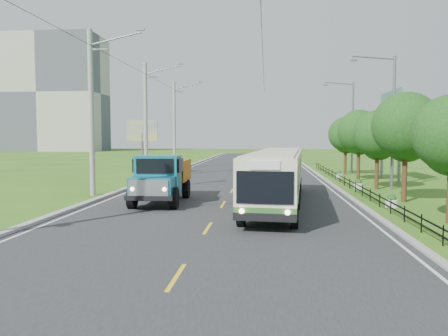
# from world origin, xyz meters

# --- Properties ---
(ground) EXTENTS (240.00, 240.00, 0.00)m
(ground) POSITION_xyz_m (0.00, 0.00, 0.00)
(ground) COLOR #2E5E16
(ground) RESTS_ON ground
(road) EXTENTS (14.00, 120.00, 0.02)m
(road) POSITION_xyz_m (0.00, 20.00, 0.01)
(road) COLOR #28282B
(road) RESTS_ON ground
(curb_left) EXTENTS (0.40, 120.00, 0.15)m
(curb_left) POSITION_xyz_m (-7.20, 20.00, 0.07)
(curb_left) COLOR #9E9E99
(curb_left) RESTS_ON ground
(curb_right) EXTENTS (0.30, 120.00, 0.10)m
(curb_right) POSITION_xyz_m (7.15, 20.00, 0.05)
(curb_right) COLOR #9E9E99
(curb_right) RESTS_ON ground
(edge_line_left) EXTENTS (0.12, 120.00, 0.00)m
(edge_line_left) POSITION_xyz_m (-6.65, 20.00, 0.02)
(edge_line_left) COLOR silver
(edge_line_left) RESTS_ON road
(edge_line_right) EXTENTS (0.12, 120.00, 0.00)m
(edge_line_right) POSITION_xyz_m (6.65, 20.00, 0.02)
(edge_line_right) COLOR silver
(edge_line_right) RESTS_ON road
(centre_dash) EXTENTS (0.12, 2.20, 0.00)m
(centre_dash) POSITION_xyz_m (0.00, 0.00, 0.02)
(centre_dash) COLOR yellow
(centre_dash) RESTS_ON road
(railing_right) EXTENTS (0.04, 40.00, 0.60)m
(railing_right) POSITION_xyz_m (8.00, 14.00, 0.30)
(railing_right) COLOR black
(railing_right) RESTS_ON ground
(pole_near) EXTENTS (3.51, 0.32, 10.00)m
(pole_near) POSITION_xyz_m (-8.26, 9.00, 5.09)
(pole_near) COLOR gray
(pole_near) RESTS_ON ground
(pole_mid) EXTENTS (3.51, 0.32, 10.00)m
(pole_mid) POSITION_xyz_m (-8.26, 21.00, 5.09)
(pole_mid) COLOR gray
(pole_mid) RESTS_ON ground
(pole_far) EXTENTS (3.51, 0.32, 10.00)m
(pole_far) POSITION_xyz_m (-8.26, 33.00, 5.09)
(pole_far) COLOR gray
(pole_far) RESTS_ON ground
(tree_third) EXTENTS (3.60, 3.62, 6.00)m
(tree_third) POSITION_xyz_m (9.86, 8.14, 3.99)
(tree_third) COLOR #382314
(tree_third) RESTS_ON ground
(tree_fourth) EXTENTS (3.24, 3.31, 5.40)m
(tree_fourth) POSITION_xyz_m (9.86, 14.14, 3.59)
(tree_fourth) COLOR #382314
(tree_fourth) RESTS_ON ground
(tree_fifth) EXTENTS (3.48, 3.52, 5.80)m
(tree_fifth) POSITION_xyz_m (9.86, 20.14, 3.85)
(tree_fifth) COLOR #382314
(tree_fifth) RESTS_ON ground
(tree_back) EXTENTS (3.30, 3.36, 5.50)m
(tree_back) POSITION_xyz_m (9.86, 26.14, 3.65)
(tree_back) COLOR #382314
(tree_back) RESTS_ON ground
(streetlight_mid) EXTENTS (3.02, 0.20, 9.07)m
(streetlight_mid) POSITION_xyz_m (10.64, 14.00, 4.90)
(streetlight_mid) COLOR slate
(streetlight_mid) RESTS_ON ground
(streetlight_far) EXTENTS (3.02, 0.20, 9.07)m
(streetlight_far) POSITION_xyz_m (10.64, 28.00, 4.90)
(streetlight_far) COLOR slate
(streetlight_far) RESTS_ON ground
(planter_near) EXTENTS (0.64, 0.64, 0.67)m
(planter_near) POSITION_xyz_m (8.60, 6.00, 0.29)
(planter_near) COLOR silver
(planter_near) RESTS_ON ground
(planter_mid) EXTENTS (0.64, 0.64, 0.67)m
(planter_mid) POSITION_xyz_m (8.60, 14.00, 0.29)
(planter_mid) COLOR silver
(planter_mid) RESTS_ON ground
(planter_far) EXTENTS (0.64, 0.64, 0.67)m
(planter_far) POSITION_xyz_m (8.60, 22.00, 0.29)
(planter_far) COLOR silver
(planter_far) RESTS_ON ground
(billboard_left) EXTENTS (3.00, 0.20, 5.20)m
(billboard_left) POSITION_xyz_m (-9.50, 24.00, 3.87)
(billboard_left) COLOR slate
(billboard_left) RESTS_ON ground
(billboard_right) EXTENTS (0.24, 6.00, 7.30)m
(billboard_right) POSITION_xyz_m (12.30, 20.00, 5.34)
(billboard_right) COLOR slate
(billboard_right) RESTS_ON ground
(apartment_near) EXTENTS (28.00, 14.00, 30.00)m
(apartment_near) POSITION_xyz_m (-55.00, 95.00, 15.00)
(apartment_near) COLOR #B7B2A3
(apartment_near) RESTS_ON ground
(apartment_far) EXTENTS (24.00, 14.00, 26.00)m
(apartment_far) POSITION_xyz_m (-80.00, 120.00, 13.00)
(apartment_far) COLOR #B7B2A3
(apartment_far) RESTS_ON ground
(bus) EXTENTS (3.57, 14.50, 2.77)m
(bus) POSITION_xyz_m (2.84, 6.21, 1.67)
(bus) COLOR #306829
(bus) RESTS_ON ground
(dump_truck) EXTENTS (2.61, 6.26, 2.60)m
(dump_truck) POSITION_xyz_m (-3.38, 6.48, 1.47)
(dump_truck) COLOR #15687E
(dump_truck) RESTS_ON ground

